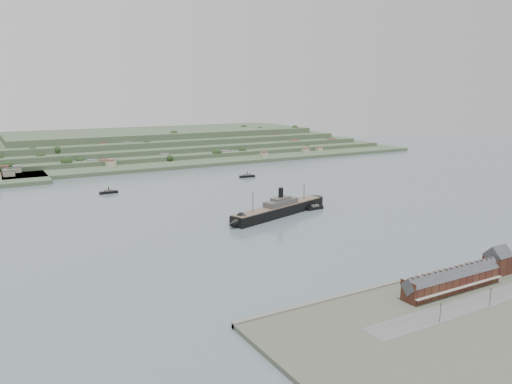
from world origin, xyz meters
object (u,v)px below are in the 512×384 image
gabled_building (498,261)px  tugboat (315,208)px  steamship (277,210)px  terrace_row (452,280)px

gabled_building → tugboat: (5.90, 157.43, -6.61)m
gabled_building → tugboat: 157.68m
gabled_building → steamship: steamship is taller
steamship → gabled_building: bearing=-79.0°
gabled_building → steamship: size_ratio=0.14×
gabled_building → steamship: bearing=101.0°
gabled_building → steamship: 157.55m
terrace_row → gabled_building: bearing=6.1°
terrace_row → tugboat: (43.40, 161.45, -5.27)m
terrace_row → steamship: steamship is taller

